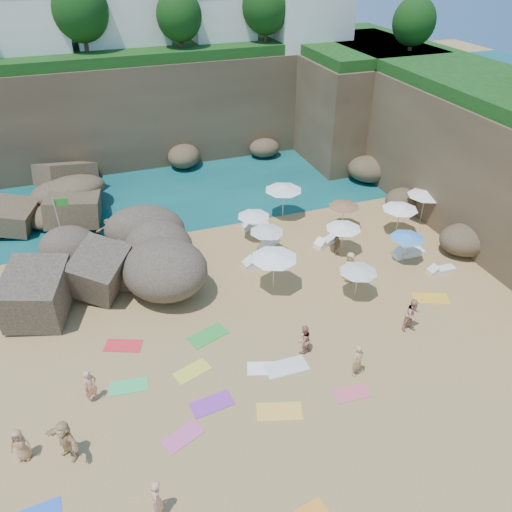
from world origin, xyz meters
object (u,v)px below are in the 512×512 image
object	(u,v)px
parasol_2	(283,188)
person_stand_2	(166,222)
lounger_0	(255,226)
person_stand_4	(349,267)
person_stand_5	(109,231)
person_stand_6	(156,500)
flag_pole	(61,221)
parasol_0	(267,230)
person_stand_3	(337,244)
parasol_1	(254,214)
person_stand_0	(90,386)
person_stand_1	(304,340)
rock_outcrop	(109,277)

from	to	relation	value
parasol_2	person_stand_2	bearing A→B (deg)	176.84
lounger_0	person_stand_4	xyz separation A→B (m)	(2.93, -7.28, 0.76)
lounger_0	person_stand_2	distance (m)	5.81
person_stand_5	person_stand_6	bearing A→B (deg)	-80.24
person_stand_4	person_stand_2	bearing A→B (deg)	-174.59
lounger_0	person_stand_5	bearing A→B (deg)	171.85
flag_pole	person_stand_6	bearing A→B (deg)	-82.92
parasol_0	person_stand_3	bearing A→B (deg)	-19.31
parasol_1	lounger_0	world-z (taller)	parasol_1
parasol_0	parasol_2	world-z (taller)	parasol_2
person_stand_4	lounger_0	bearing A→B (deg)	162.18
person_stand_0	person_stand_5	xyz separation A→B (m)	(2.03, 12.63, 0.00)
parasol_2	person_stand_6	size ratio (longest dim) A/B	1.46
parasol_0	person_stand_5	size ratio (longest dim) A/B	1.23
parasol_1	person_stand_1	xyz separation A→B (m)	(-1.21, -10.35, -1.01)
person_stand_2	person_stand_5	bearing A→B (deg)	12.07
person_stand_0	person_stand_5	size ratio (longest dim) A/B	0.99
person_stand_5	parasol_1	bearing A→B (deg)	-6.07
flag_pole	parasol_1	bearing A→B (deg)	-7.62
rock_outcrop	parasol_2	distance (m)	12.59
person_stand_6	person_stand_3	bearing A→B (deg)	143.40
person_stand_2	parasol_1	bearing A→B (deg)	167.41
parasol_1	person_stand_4	world-z (taller)	parasol_1
parasol_1	person_stand_0	size ratio (longest dim) A/B	1.24
person_stand_2	person_stand_3	distance (m)	10.90
lounger_0	person_stand_5	xyz separation A→B (m)	(-9.19, 1.35, 0.69)
person_stand_0	person_stand_3	bearing A→B (deg)	-7.99
lounger_0	person_stand_0	xyz separation A→B (m)	(-11.22, -11.28, 0.69)
person_stand_4	parasol_0	bearing A→B (deg)	-179.17
lounger_0	person_stand_0	size ratio (longest dim) A/B	1.07
person_stand_4	person_stand_6	xyz separation A→B (m)	(-12.47, -9.77, -0.04)
parasol_2	parasol_1	bearing A→B (deg)	-143.76
parasol_1	person_stand_2	distance (m)	5.73
person_stand_0	person_stand_2	xyz separation A→B (m)	(5.58, 12.52, 0.02)
parasol_1	person_stand_0	bearing A→B (deg)	-136.76
flag_pole	person_stand_1	xyz separation A→B (m)	(9.90, -11.83, -1.85)
rock_outcrop	parasol_2	world-z (taller)	parasol_2
flag_pole	parasol_2	bearing A→B (deg)	2.44
lounger_0	person_stand_2	bearing A→B (deg)	167.79
rock_outcrop	lounger_0	world-z (taller)	rock_outcrop
parasol_0	parasol_1	size ratio (longest dim) A/B	1.00
parasol_0	parasol_1	world-z (taller)	parasol_1
person_stand_2	person_stand_4	bearing A→B (deg)	148.97
person_stand_3	person_stand_6	xyz separation A→B (m)	(-13.04, -12.35, 0.11)
parasol_0	person_stand_1	world-z (taller)	parasol_0
person_stand_5	parasol_0	bearing A→B (deg)	-17.26
person_stand_1	person_stand_5	distance (m)	14.94
parasol_1	person_stand_5	world-z (taller)	parasol_1
flag_pole	person_stand_1	bearing A→B (deg)	-50.08
parasol_1	parasol_2	bearing A→B (deg)	36.24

